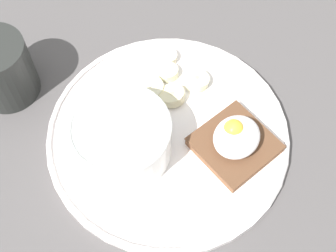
{
  "coord_description": "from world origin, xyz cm",
  "views": [
    {
      "loc": [
        -22.21,
        -18.04,
        55.21
      ],
      "look_at": [
        0.0,
        0.0,
        5.0
      ],
      "focal_mm": 50.0,
      "sensor_mm": 36.0,
      "label": 1
    }
  ],
  "objects_px": {
    "banana_slice_back": "(150,89)",
    "banana_slice_right": "(172,96)",
    "oatmeal_bowl": "(121,138)",
    "toast_slice": "(235,145)",
    "banana_slice_front": "(168,72)",
    "banana_slice_left": "(197,80)",
    "banana_slice_inner": "(167,57)",
    "poached_egg": "(236,136)",
    "coffee_mug": "(0,69)"
  },
  "relations": [
    {
      "from": "toast_slice",
      "to": "poached_egg",
      "type": "relative_size",
      "value": 1.68
    },
    {
      "from": "oatmeal_bowl",
      "to": "banana_slice_back",
      "type": "distance_m",
      "value": 0.1
    },
    {
      "from": "banana_slice_left",
      "to": "banana_slice_right",
      "type": "height_order",
      "value": "same"
    },
    {
      "from": "banana_slice_front",
      "to": "coffee_mug",
      "type": "relative_size",
      "value": 0.45
    },
    {
      "from": "poached_egg",
      "to": "banana_slice_inner",
      "type": "relative_size",
      "value": 1.62
    },
    {
      "from": "toast_slice",
      "to": "banana_slice_back",
      "type": "bearing_deg",
      "value": 90.3
    },
    {
      "from": "banana_slice_front",
      "to": "banana_slice_left",
      "type": "xyz_separation_m",
      "value": [
        0.01,
        -0.04,
        0.0
      ]
    },
    {
      "from": "oatmeal_bowl",
      "to": "banana_slice_front",
      "type": "xyz_separation_m",
      "value": [
        0.12,
        0.03,
        -0.03
      ]
    },
    {
      "from": "banana_slice_front",
      "to": "banana_slice_left",
      "type": "height_order",
      "value": "banana_slice_left"
    },
    {
      "from": "poached_egg",
      "to": "banana_slice_back",
      "type": "relative_size",
      "value": 1.31
    },
    {
      "from": "banana_slice_front",
      "to": "banana_slice_right",
      "type": "xyz_separation_m",
      "value": [
        -0.03,
        -0.03,
        0.0
      ]
    },
    {
      "from": "poached_egg",
      "to": "coffee_mug",
      "type": "xyz_separation_m",
      "value": [
        -0.11,
        0.29,
        0.0
      ]
    },
    {
      "from": "banana_slice_front",
      "to": "banana_slice_inner",
      "type": "distance_m",
      "value": 0.03
    },
    {
      "from": "toast_slice",
      "to": "coffee_mug",
      "type": "distance_m",
      "value": 0.32
    },
    {
      "from": "banana_slice_back",
      "to": "banana_slice_right",
      "type": "height_order",
      "value": "banana_slice_right"
    },
    {
      "from": "banana_slice_right",
      "to": "banana_slice_inner",
      "type": "bearing_deg",
      "value": 44.75
    },
    {
      "from": "banana_slice_right",
      "to": "coffee_mug",
      "type": "distance_m",
      "value": 0.23
    },
    {
      "from": "oatmeal_bowl",
      "to": "coffee_mug",
      "type": "distance_m",
      "value": 0.19
    },
    {
      "from": "banana_slice_front",
      "to": "banana_slice_left",
      "type": "bearing_deg",
      "value": -71.51
    },
    {
      "from": "banana_slice_front",
      "to": "banana_slice_inner",
      "type": "height_order",
      "value": "banana_slice_front"
    },
    {
      "from": "banana_slice_back",
      "to": "banana_slice_right",
      "type": "xyz_separation_m",
      "value": [
        0.01,
        -0.03,
        0.0
      ]
    },
    {
      "from": "poached_egg",
      "to": "banana_slice_right",
      "type": "xyz_separation_m",
      "value": [
        0.01,
        0.1,
        -0.02
      ]
    },
    {
      "from": "banana_slice_front",
      "to": "banana_slice_left",
      "type": "distance_m",
      "value": 0.04
    },
    {
      "from": "banana_slice_left",
      "to": "coffee_mug",
      "type": "relative_size",
      "value": 0.53
    },
    {
      "from": "toast_slice",
      "to": "banana_slice_left",
      "type": "height_order",
      "value": "banana_slice_left"
    },
    {
      "from": "oatmeal_bowl",
      "to": "banana_slice_back",
      "type": "height_order",
      "value": "oatmeal_bowl"
    },
    {
      "from": "oatmeal_bowl",
      "to": "banana_slice_left",
      "type": "bearing_deg",
      "value": -3.84
    },
    {
      "from": "toast_slice",
      "to": "banana_slice_inner",
      "type": "height_order",
      "value": "toast_slice"
    },
    {
      "from": "poached_egg",
      "to": "banana_slice_inner",
      "type": "distance_m",
      "value": 0.16
    },
    {
      "from": "banana_slice_front",
      "to": "banana_slice_back",
      "type": "distance_m",
      "value": 0.04
    },
    {
      "from": "coffee_mug",
      "to": "banana_slice_inner",
      "type": "bearing_deg",
      "value": -39.82
    },
    {
      "from": "banana_slice_left",
      "to": "toast_slice",
      "type": "bearing_deg",
      "value": -116.81
    },
    {
      "from": "banana_slice_right",
      "to": "banana_slice_inner",
      "type": "height_order",
      "value": "banana_slice_right"
    },
    {
      "from": "banana_slice_left",
      "to": "banana_slice_inner",
      "type": "bearing_deg",
      "value": 83.02
    },
    {
      "from": "banana_slice_front",
      "to": "banana_slice_right",
      "type": "height_order",
      "value": "banana_slice_right"
    },
    {
      "from": "oatmeal_bowl",
      "to": "banana_slice_inner",
      "type": "height_order",
      "value": "oatmeal_bowl"
    },
    {
      "from": "banana_slice_back",
      "to": "banana_slice_inner",
      "type": "bearing_deg",
      "value": 16.29
    },
    {
      "from": "oatmeal_bowl",
      "to": "banana_slice_inner",
      "type": "distance_m",
      "value": 0.15
    },
    {
      "from": "toast_slice",
      "to": "banana_slice_right",
      "type": "height_order",
      "value": "banana_slice_right"
    },
    {
      "from": "banana_slice_inner",
      "to": "oatmeal_bowl",
      "type": "bearing_deg",
      "value": -161.9
    },
    {
      "from": "poached_egg",
      "to": "banana_slice_inner",
      "type": "height_order",
      "value": "poached_egg"
    },
    {
      "from": "banana_slice_left",
      "to": "banana_slice_front",
      "type": "bearing_deg",
      "value": 108.49
    },
    {
      "from": "oatmeal_bowl",
      "to": "coffee_mug",
      "type": "bearing_deg",
      "value": 97.32
    },
    {
      "from": "oatmeal_bowl",
      "to": "coffee_mug",
      "type": "relative_size",
      "value": 1.38
    },
    {
      "from": "banana_slice_inner",
      "to": "coffee_mug",
      "type": "relative_size",
      "value": 0.44
    },
    {
      "from": "toast_slice",
      "to": "banana_slice_inner",
      "type": "xyz_separation_m",
      "value": [
        0.06,
        0.15,
        -0.0
      ]
    },
    {
      "from": "poached_egg",
      "to": "banana_slice_right",
      "type": "distance_m",
      "value": 0.11
    },
    {
      "from": "banana_slice_left",
      "to": "banana_slice_right",
      "type": "distance_m",
      "value": 0.04
    },
    {
      "from": "banana_slice_right",
      "to": "oatmeal_bowl",
      "type": "bearing_deg",
      "value": -179.62
    },
    {
      "from": "oatmeal_bowl",
      "to": "coffee_mug",
      "type": "height_order",
      "value": "coffee_mug"
    }
  ]
}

